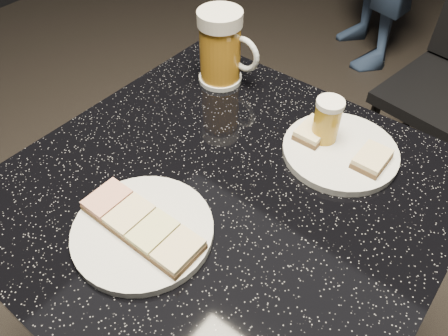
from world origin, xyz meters
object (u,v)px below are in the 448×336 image
Objects in this scene: plate_small at (340,151)px; beer_tumbler at (326,123)px; plate_large at (143,231)px; table at (224,265)px; beer_mug at (221,48)px.

plate_small is 0.06m from beer_tumbler.
plate_small is (0.15, 0.35, 0.00)m from plate_large.
table is (-0.11, -0.20, -0.25)m from plate_small.
beer_mug is (-0.20, 0.24, 0.32)m from table.
plate_large is 0.37m from beer_tumbler.
table is 4.75× the size of beer_mug.
beer_tumbler is (0.27, -0.04, -0.03)m from beer_mug.
beer_mug is 0.28m from beer_tumbler.
beer_tumbler is at bearing 70.08° from table.
plate_large is 0.38m from plate_small.
beer_tumbler is (0.11, 0.35, 0.04)m from plate_large.
plate_large and plate_small have the same top height.
plate_small is at bearing 66.26° from plate_large.
table is 0.45m from beer_mug.
beer_tumbler reaches higher than plate_small.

